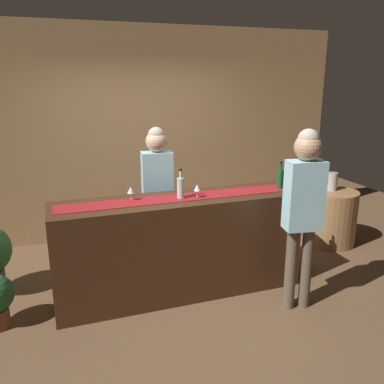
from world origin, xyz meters
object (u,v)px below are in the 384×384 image
at_px(wine_bottle_clear, 181,188).
at_px(wine_glass_near_customer, 131,190).
at_px(bartender, 157,184).
at_px(round_side_table, 331,217).
at_px(vase_on_side_table, 332,181).
at_px(wine_glass_mid_counter, 197,188).
at_px(wine_bottle_green, 280,179).
at_px(customer_sipping, 304,200).

xyz_separation_m(wine_bottle_clear, wine_glass_near_customer, (-0.48, 0.09, -0.01)).
height_order(bartender, round_side_table, bartender).
distance_m(bartender, vase_on_side_table, 2.45).
xyz_separation_m(wine_bottle_clear, wine_glass_mid_counter, (0.16, -0.05, -0.01)).
bearing_deg(wine_bottle_clear, bartender, 97.97).
distance_m(bartender, round_side_table, 2.52).
bearing_deg(wine_glass_near_customer, wine_bottle_clear, -10.16).
bearing_deg(wine_bottle_clear, wine_bottle_green, -0.04).
relative_size(wine_bottle_clear, customer_sipping, 0.17).
bearing_deg(wine_bottle_clear, customer_sipping, -33.18).
relative_size(bartender, vase_on_side_table, 7.05).
bearing_deg(vase_on_side_table, customer_sipping, -136.27).
bearing_deg(bartender, round_side_table, -173.96).
bearing_deg(round_side_table, wine_glass_near_customer, -169.62).
relative_size(bartender, customer_sipping, 0.95).
height_order(wine_glass_mid_counter, round_side_table, wine_glass_mid_counter).
height_order(wine_bottle_clear, wine_glass_near_customer, wine_bottle_clear).
distance_m(wine_bottle_green, round_side_table, 1.57).
distance_m(wine_bottle_clear, bartender, 0.62).
height_order(customer_sipping, round_side_table, customer_sipping).
bearing_deg(wine_bottle_green, bartender, 153.64).
bearing_deg(round_side_table, vase_on_side_table, 74.81).
distance_m(wine_bottle_clear, customer_sipping, 1.19).
height_order(wine_bottle_green, bartender, bartender).
bearing_deg(wine_glass_near_customer, vase_on_side_table, 11.37).
distance_m(wine_bottle_green, wine_glass_near_customer, 1.62).
distance_m(wine_glass_mid_counter, bartender, 0.70).
bearing_deg(round_side_table, bartender, -179.93).
relative_size(wine_glass_mid_counter, customer_sipping, 0.08).
height_order(wine_glass_near_customer, customer_sipping, customer_sipping).
bearing_deg(customer_sipping, wine_bottle_clear, 157.14).
xyz_separation_m(wine_bottle_green, round_side_table, (1.21, 0.61, -0.79)).
xyz_separation_m(wine_glass_mid_counter, bartender, (-0.24, 0.65, -0.10)).
distance_m(wine_glass_near_customer, vase_on_side_table, 2.91).
height_order(wine_bottle_clear, round_side_table, wine_bottle_clear).
distance_m(customer_sipping, round_side_table, 1.99).
relative_size(customer_sipping, vase_on_side_table, 7.39).
bearing_deg(vase_on_side_table, wine_glass_near_customer, -168.63).
height_order(wine_bottle_clear, bartender, bartender).
bearing_deg(vase_on_side_table, wine_glass_mid_counter, -162.25).
relative_size(wine_bottle_green, bartender, 0.18).
bearing_deg(vase_on_side_table, round_side_table, -105.19).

